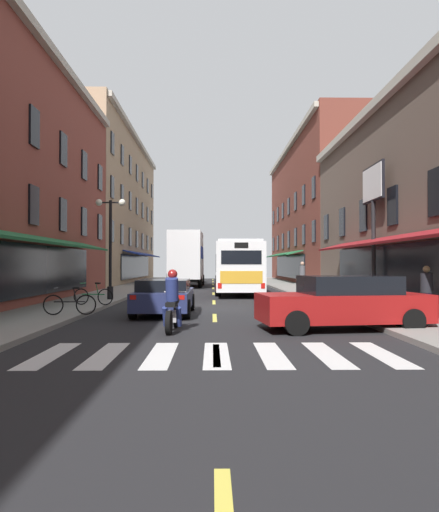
{
  "coord_description": "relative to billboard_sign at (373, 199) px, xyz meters",
  "views": [
    {
      "loc": [
        -0.09,
        -19.52,
        1.8
      ],
      "look_at": [
        0.36,
        9.32,
        2.29
      ],
      "focal_mm": 33.51,
      "sensor_mm": 36.0,
      "label": 1
    }
  ],
  "objects": [
    {
      "name": "sedan_mid",
      "position": [
        -3.52,
        -7.89,
        -3.91
      ],
      "size": [
        4.73,
        2.44,
        1.48
      ],
      "color": "maroon",
      "rests_on": "ground"
    },
    {
      "name": "transit_bus",
      "position": [
        -5.61,
        9.19,
        -3.03
      ],
      "size": [
        2.71,
        11.98,
        3.11
      ],
      "color": "white",
      "rests_on": "ground"
    },
    {
      "name": "lane_centre_dashes",
      "position": [
        -7.05,
        -1.68,
        -4.66
      ],
      "size": [
        0.14,
        73.9,
        0.01
      ],
      "color": "#DBCC4C",
      "rests_on": "ground"
    },
    {
      "name": "sidewalk_left",
      "position": [
        -12.95,
        -1.43,
        -4.6
      ],
      "size": [
        3.0,
        80.0,
        0.14
      ],
      "primitive_type": "cube",
      "color": "gray",
      "rests_on": "ground"
    },
    {
      "name": "sidewalk_right",
      "position": [
        -1.15,
        -1.43,
        -4.6
      ],
      "size": [
        3.0,
        80.0,
        0.14
      ],
      "primitive_type": "cube",
      "color": "gray",
      "rests_on": "ground"
    },
    {
      "name": "bicycle_mid",
      "position": [
        -11.98,
        -1.44,
        -4.16
      ],
      "size": [
        1.69,
        0.52,
        0.91
      ],
      "color": "black",
      "rests_on": "sidewalk_left"
    },
    {
      "name": "sedan_far",
      "position": [
        -8.84,
        -3.82,
        -4.01
      ],
      "size": [
        2.02,
        4.41,
        1.25
      ],
      "color": "navy",
      "rests_on": "ground"
    },
    {
      "name": "motorcycle_rider",
      "position": [
        -8.2,
        -8.11,
        -3.96
      ],
      "size": [
        0.62,
        2.07,
        1.66
      ],
      "color": "black",
      "rests_on": "ground"
    },
    {
      "name": "sedan_near",
      "position": [
        -8.97,
        25.57,
        -3.96
      ],
      "size": [
        2.0,
        4.3,
        1.39
      ],
      "color": "#515154",
      "rests_on": "ground"
    },
    {
      "name": "pedestrian_mid",
      "position": [
        -1.31,
        9.74,
        -3.59
      ],
      "size": [
        0.36,
        0.36,
        1.81
      ],
      "rotation": [
        0.0,
        0.0,
        6.23
      ],
      "color": "#33663F",
      "rests_on": "sidewalk_right"
    },
    {
      "name": "street_lamp_twin",
      "position": [
        -11.95,
        1.66,
        -1.89
      ],
      "size": [
        1.42,
        0.32,
        4.74
      ],
      "color": "black",
      "rests_on": "sidewalk_left"
    },
    {
      "name": "bicycle_near",
      "position": [
        -11.78,
        -5.29,
        -4.16
      ],
      "size": [
        1.71,
        0.48,
        0.91
      ],
      "color": "black",
      "rests_on": "sidewalk_left"
    },
    {
      "name": "pedestrian_near",
      "position": [
        -0.57,
        -6.44,
        -3.68
      ],
      "size": [
        0.4,
        0.52,
        1.61
      ],
      "rotation": [
        0.0,
        0.0,
        2.83
      ],
      "color": "#66387F",
      "rests_on": "sidewalk_right"
    },
    {
      "name": "box_truck",
      "position": [
        -9.1,
        16.53,
        -2.5
      ],
      "size": [
        2.6,
        7.54,
        4.26
      ],
      "color": "white",
      "rests_on": "ground"
    },
    {
      "name": "ground_plane",
      "position": [
        -7.05,
        -1.43,
        -4.72
      ],
      "size": [
        34.8,
        80.0,
        0.1
      ],
      "primitive_type": "cube",
      "color": "black"
    },
    {
      "name": "crosswalk_near",
      "position": [
        -7.05,
        -11.43,
        -4.66
      ],
      "size": [
        7.1,
        2.8,
        0.01
      ],
      "color": "silver",
      "rests_on": "ground"
    },
    {
      "name": "billboard_sign",
      "position": [
        0.0,
        0.0,
        0.0
      ],
      "size": [
        0.4,
        2.58,
        6.05
      ],
      "color": "black",
      "rests_on": "sidewalk_right"
    }
  ]
}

